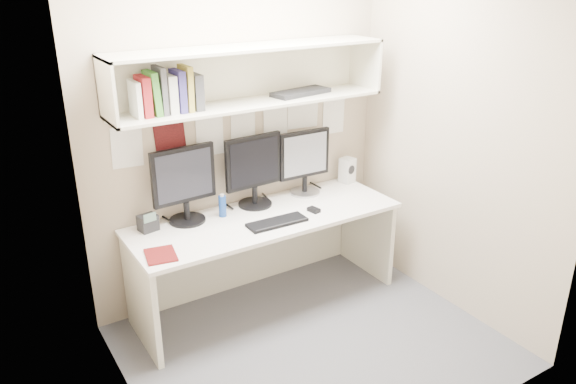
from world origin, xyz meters
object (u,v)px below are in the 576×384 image
monitor_left (184,183)px  maroon_notebook (161,255)px  desk_phone (148,223)px  desk (266,260)px  monitor_center (254,169)px  speaker (347,170)px  monitor_right (304,160)px  keyboard (277,222)px

monitor_left → maroon_notebook: size_ratio=2.44×
maroon_notebook → desk_phone: desk_phone is taller
desk → desk_phone: bearing=165.2°
desk → monitor_left: 0.86m
monitor_center → speaker: monitor_center is taller
desk → monitor_right: (0.49, 0.22, 0.64)m
keyboard → desk: bearing=92.2°
monitor_center → maroon_notebook: monitor_center is taller
speaker → monitor_left: bearing=167.8°
monitor_center → speaker: 0.91m
keyboard → maroon_notebook: 0.86m
monitor_center → monitor_left: bearing=176.7°
maroon_notebook → desk_phone: bearing=92.0°
monitor_center → speaker: bearing=-2.7°
monitor_left → monitor_right: monitor_left is taller
desk → monitor_right: 0.83m
maroon_notebook → desk_phone: 0.41m
monitor_right → keyboard: size_ratio=1.19×
maroon_notebook → monitor_left: bearing=60.1°
monitor_right → maroon_notebook: monitor_right is taller
desk → maroon_notebook: size_ratio=8.92×
monitor_left → desk_phone: size_ratio=3.72×
monitor_left → desk_phone: bearing=177.7°
desk → maroon_notebook: (-0.86, -0.19, 0.37)m
desk → keyboard: size_ratio=4.64×
keyboard → maroon_notebook: keyboard is taller
desk → monitor_center: monitor_center is taller
maroon_notebook → monitor_center: bearing=34.9°
speaker → maroon_notebook: size_ratio=0.94×
speaker → desk_phone: bearing=168.0°
monitor_right → monitor_left: bearing=-178.9°
speaker → maroon_notebook: (-1.79, -0.41, -0.10)m
desk → monitor_left: monitor_left is taller
keyboard → desk_phone: 0.89m
monitor_center → monitor_right: 0.45m
monitor_left → desk_phone: 0.37m
desk_phone → monitor_center: bearing=-9.9°
desk → monitor_center: size_ratio=3.69×
monitor_left → speaker: bearing=-3.3°
monitor_center → desk_phone: 0.87m
monitor_right → desk: bearing=-154.6°
speaker → keyboard: bearing=-169.4°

